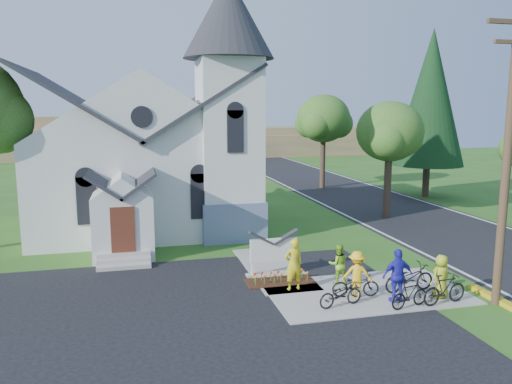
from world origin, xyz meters
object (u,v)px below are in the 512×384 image
object	(u,v)px
bike_2	(341,294)
cyclist_3	(357,274)
cyclist_4	(441,276)
cyclist_1	(338,264)
cyclist_2	(398,276)
utility_pole	(510,145)
bike_1	(410,295)
bike_3	(445,289)
cyclist_0	(294,264)
church_sign	(274,250)
bike_0	(355,285)
bike_4	(409,278)

from	to	relation	value
bike_2	cyclist_3	xyz separation A→B (m)	(0.90, 0.69, 0.39)
cyclist_4	cyclist_1	bearing A→B (deg)	-49.15
cyclist_2	cyclist_4	distance (m)	1.66
utility_pole	bike_2	size ratio (longest dim) A/B	6.12
bike_1	bike_3	size ratio (longest dim) A/B	0.86
cyclist_0	cyclist_1	size ratio (longest dim) A/B	1.25
church_sign	bike_0	size ratio (longest dim) A/B	1.32
bike_1	cyclist_4	size ratio (longest dim) A/B	0.98
cyclist_2	bike_3	bearing A→B (deg)	160.37
cyclist_0	cyclist_1	distance (m)	1.85
cyclist_1	bike_4	xyz separation A→B (m)	(2.14, -1.40, -0.25)
cyclist_1	cyclist_3	size ratio (longest dim) A/B	0.93
church_sign	cyclist_2	bearing A→B (deg)	-49.50
bike_0	cyclist_3	bearing A→B (deg)	-72.20
bike_1	cyclist_1	bearing A→B (deg)	13.29
church_sign	bike_0	world-z (taller)	church_sign
cyclist_1	cyclist_4	world-z (taller)	cyclist_4
cyclist_0	bike_3	size ratio (longest dim) A/B	1.08
cyclist_3	bike_4	bearing A→B (deg)	-159.49
church_sign	bike_3	xyz separation A→B (m)	(4.71, -4.40, -0.45)
bike_3	cyclist_1	bearing A→B (deg)	35.69
cyclist_0	cyclist_1	world-z (taller)	cyclist_0
cyclist_2	cyclist_3	world-z (taller)	cyclist_2
cyclist_4	cyclist_2	bearing A→B (deg)	-12.12
bike_0	cyclist_3	xyz separation A→B (m)	(0.05, 0.01, 0.38)
bike_2	cyclist_1	bearing A→B (deg)	-32.38
bike_2	bike_4	bearing A→B (deg)	-88.07
cyclist_2	bike_3	size ratio (longest dim) A/B	1.06
bike_2	cyclist_3	world-z (taller)	cyclist_3
cyclist_0	cyclist_2	xyz separation A→B (m)	(3.05, -1.99, -0.02)
bike_2	cyclist_4	distance (m)	3.69
cyclist_0	cyclist_1	bearing A→B (deg)	-179.21
cyclist_3	bike_3	distance (m)	2.91
cyclist_2	bike_2	distance (m)	2.09
cyclist_0	cyclist_3	world-z (taller)	cyclist_0
cyclist_2	bike_2	size ratio (longest dim) A/B	1.14
bike_4	church_sign	bearing A→B (deg)	50.11
cyclist_2	cyclist_3	bearing A→B (deg)	-33.63
cyclist_2	cyclist_4	xyz separation A→B (m)	(1.65, -0.02, -0.16)
church_sign	cyclist_0	distance (m)	1.86
cyclist_1	bike_1	size ratio (longest dim) A/B	1.00
church_sign	bike_1	distance (m)	5.59
cyclist_3	bike_4	world-z (taller)	cyclist_3
utility_pole	cyclist_3	world-z (taller)	utility_pole
utility_pole	cyclist_3	xyz separation A→B (m)	(-4.41, 1.66, -4.54)
utility_pole	bike_0	size ratio (longest dim) A/B	6.02
cyclist_1	cyclist_3	distance (m)	1.40
cyclist_2	bike_4	size ratio (longest dim) A/B	0.95
church_sign	bike_0	distance (m)	3.74
cyclist_1	bike_4	world-z (taller)	cyclist_1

